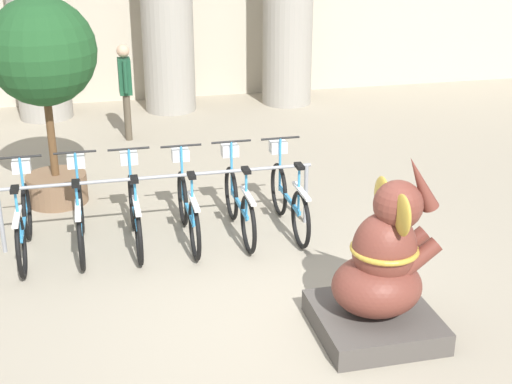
{
  "coord_description": "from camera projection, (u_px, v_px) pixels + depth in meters",
  "views": [
    {
      "loc": [
        -1.47,
        -5.71,
        3.61
      ],
      "look_at": [
        0.03,
        0.64,
        1.0
      ],
      "focal_mm": 50.0,
      "sensor_mm": 36.0,
      "label": 1
    }
  ],
  "objects": [
    {
      "name": "bicycle_3",
      "position": [
        188.0,
        207.0,
        8.21
      ],
      "size": [
        0.48,
        1.62,
        1.03
      ],
      "color": "black",
      "rests_on": "ground_plane"
    },
    {
      "name": "bicycle_2",
      "position": [
        135.0,
        211.0,
        8.1
      ],
      "size": [
        0.48,
        1.62,
        1.03
      ],
      "color": "black",
      "rests_on": "ground_plane"
    },
    {
      "name": "bicycle_1",
      "position": [
        80.0,
        215.0,
        7.99
      ],
      "size": [
        0.48,
        1.62,
        1.03
      ],
      "color": "black",
      "rests_on": "ground_plane"
    },
    {
      "name": "bicycle_5",
      "position": [
        288.0,
        197.0,
        8.48
      ],
      "size": [
        0.48,
        1.62,
        1.03
      ],
      "color": "black",
      "rests_on": "ground_plane"
    },
    {
      "name": "bike_rack",
      "position": [
        159.0,
        189.0,
        8.18
      ],
      "size": [
        3.63,
        0.05,
        0.77
      ],
      "color": "gray",
      "rests_on": "ground_plane"
    },
    {
      "name": "ground_plane",
      "position": [
        268.0,
        313.0,
        6.81
      ],
      "size": [
        60.0,
        60.0,
        0.0
      ],
      "primitive_type": "plane",
      "color": "#9E937F"
    },
    {
      "name": "bicycle_0",
      "position": [
        24.0,
        221.0,
        7.83
      ],
      "size": [
        0.48,
        1.62,
        1.03
      ],
      "color": "black",
      "rests_on": "ground_plane"
    },
    {
      "name": "person_pedestrian",
      "position": [
        125.0,
        84.0,
        11.63
      ],
      "size": [
        0.21,
        0.47,
        1.57
      ],
      "color": "brown",
      "rests_on": "ground_plane"
    },
    {
      "name": "elephant_statue",
      "position": [
        381.0,
        276.0,
        6.32
      ],
      "size": [
        1.06,
        1.06,
        1.7
      ],
      "color": "#4C4742",
      "rests_on": "ground_plane"
    },
    {
      "name": "potted_tree",
      "position": [
        43.0,
        65.0,
        8.72
      ],
      "size": [
        1.33,
        1.33,
        2.65
      ],
      "color": "brown",
      "rests_on": "ground_plane"
    },
    {
      "name": "bicycle_4",
      "position": [
        239.0,
        201.0,
        8.36
      ],
      "size": [
        0.48,
        1.62,
        1.03
      ],
      "color": "black",
      "rests_on": "ground_plane"
    }
  ]
}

